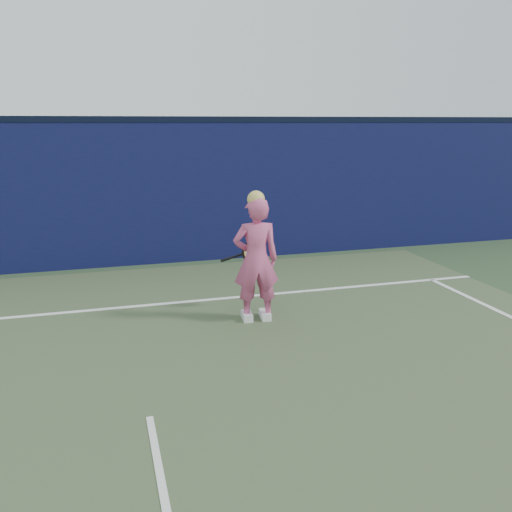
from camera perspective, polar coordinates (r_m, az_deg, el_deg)
name	(u,v)px	position (r m, az deg, el deg)	size (l,w,h in m)	color
ground	(163,491)	(4.18, -9.79, -23.21)	(80.00, 80.00, 0.00)	#35492D
backstop_wall	(117,195)	(9.91, -14.38, 6.23)	(24.00, 0.40, 2.50)	#0D123C
wall_cap	(113,119)	(9.83, -14.84, 13.75)	(24.00, 0.42, 0.10)	black
player	(256,259)	(6.88, 0.00, -0.33)	(0.62, 0.44, 1.68)	#D35285
racket	(250,252)	(7.30, -0.59, 0.38)	(0.59, 0.15, 0.32)	black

